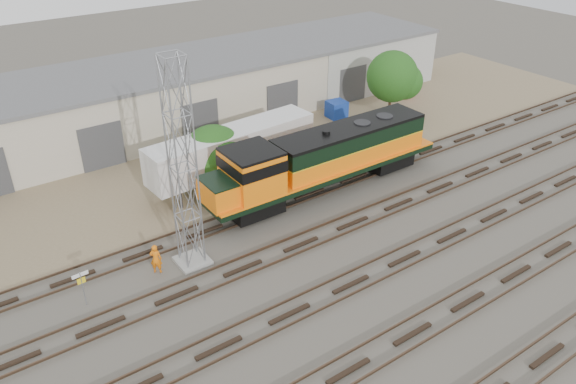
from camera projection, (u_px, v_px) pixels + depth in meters
ground at (316, 258)px, 32.06m from camera, size 140.00×140.00×0.00m
dirt_strip at (197, 161)px, 42.71m from camera, size 80.00×16.00×0.02m
tracks at (351, 284)px, 29.89m from camera, size 80.00×20.40×0.28m
warehouse at (151, 98)px, 47.09m from camera, size 58.40×10.40×5.30m
locomotive at (322, 159)px, 37.57m from camera, size 17.95×3.15×4.31m
signal_tower at (183, 171)px, 28.84m from camera, size 1.75×1.75×11.89m
sign_post at (82, 282)px, 27.91m from camera, size 0.83×0.09×2.04m
worker at (156, 259)px, 30.50m from camera, size 0.78×0.74×1.79m
semi_trailer at (236, 148)px, 39.06m from camera, size 12.75×3.41×3.88m
dumpster_blue at (337, 109)px, 50.01m from camera, size 1.72×1.63×1.50m
dumpster_red at (403, 90)px, 54.63m from camera, size 1.78×1.70×1.40m
tree_mid at (219, 160)px, 38.59m from camera, size 4.90×4.67×4.67m
tree_east at (396, 78)px, 48.49m from camera, size 4.68×4.46×6.02m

